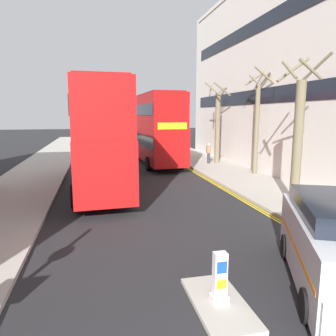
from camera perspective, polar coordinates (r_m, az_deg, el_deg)
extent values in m
cube|color=#ADA89E|center=(20.50, 13.39, -1.86)|extent=(4.00, 80.00, 0.14)
cube|color=#ADA89E|center=(18.88, -24.90, -3.49)|extent=(4.00, 80.00, 0.14)
cube|color=yellow|center=(17.87, 10.14, -3.64)|extent=(0.10, 56.00, 0.01)
cube|color=yellow|center=(17.81, 9.66, -3.68)|extent=(0.10, 56.00, 0.01)
cube|color=#ADA89E|center=(7.50, 9.13, -22.85)|extent=(1.10, 2.20, 0.10)
cube|color=silver|center=(7.43, 9.16, -22.00)|extent=(0.36, 0.28, 0.16)
cube|color=white|center=(7.16, 9.28, -18.21)|extent=(0.28, 0.20, 0.95)
cube|color=blue|center=(6.99, 9.66, -17.21)|extent=(0.22, 0.01, 0.26)
cube|color=yellow|center=(7.16, 9.57, -19.93)|extent=(0.22, 0.01, 0.20)
cube|color=red|center=(17.60, -12.40, 1.83)|extent=(2.98, 10.90, 2.60)
cube|color=red|center=(17.44, -12.71, 10.16)|extent=(2.92, 10.68, 2.50)
cube|color=black|center=(17.56, -12.44, 2.80)|extent=(2.99, 10.47, 0.84)
cube|color=black|center=(17.44, -12.72, 10.48)|extent=(2.98, 10.26, 0.80)
cube|color=yellow|center=(22.83, -13.29, 7.45)|extent=(2.00, 0.15, 0.44)
cube|color=maroon|center=(17.51, -12.87, 14.41)|extent=(2.69, 9.81, 0.10)
cylinder|color=black|center=(21.07, -16.18, -0.43)|extent=(0.35, 1.05, 1.04)
cylinder|color=black|center=(21.17, -9.40, -0.13)|extent=(0.35, 1.05, 1.04)
cylinder|color=black|center=(14.52, -16.45, -4.90)|extent=(0.35, 1.05, 1.04)
cylinder|color=black|center=(14.67, -6.62, -4.41)|extent=(0.35, 1.05, 1.04)
cube|color=#B20F0F|center=(26.41, -2.38, 4.59)|extent=(2.89, 10.88, 2.60)
cube|color=#B20F0F|center=(26.31, -2.41, 10.13)|extent=(2.83, 10.67, 2.50)
cube|color=black|center=(26.39, -2.38, 5.24)|extent=(2.91, 10.45, 0.84)
cube|color=black|center=(26.31, -2.42, 10.35)|extent=(2.89, 10.24, 0.80)
cube|color=yellow|center=(21.11, 0.79, 7.54)|extent=(2.00, 0.13, 0.44)
cube|color=maroon|center=(26.36, -2.44, 12.95)|extent=(2.60, 9.80, 0.10)
cylinder|color=black|center=(23.66, 2.37, 1.02)|extent=(0.34, 1.05, 1.04)
cylinder|color=black|center=(23.05, -3.58, 0.78)|extent=(0.34, 1.05, 1.04)
cylinder|color=black|center=(30.06, -1.42, 2.87)|extent=(0.34, 1.05, 1.04)
cylinder|color=black|center=(29.59, -6.14, 2.70)|extent=(0.34, 1.05, 1.04)
cylinder|color=black|center=(7.34, 23.70, -21.72)|extent=(0.49, 0.71, 0.68)
cylinder|color=black|center=(9.91, 20.41, -13.06)|extent=(0.49, 0.71, 0.68)
cylinder|color=#2D2D38|center=(25.81, 7.29, 1.77)|extent=(0.22, 0.22, 0.85)
cube|color=#8C6647|center=(25.73, 7.32, 3.33)|extent=(0.34, 0.22, 0.56)
sphere|color=beige|center=(25.69, 7.34, 4.19)|extent=(0.20, 0.20, 0.20)
cylinder|color=#6B6047|center=(26.08, 8.86, 6.76)|extent=(0.40, 0.40, 5.33)
cylinder|color=#6B6047|center=(26.36, 9.90, 13.27)|extent=(0.31, 0.99, 0.74)
cylinder|color=#6B6047|center=(26.56, 9.14, 13.26)|extent=(0.92, 0.56, 0.73)
cylinder|color=#6B6047|center=(26.17, 7.63, 13.60)|extent=(0.67, 1.22, 0.96)
cylinder|color=#6B6047|center=(25.53, 7.97, 13.90)|extent=(0.89, 1.40, 1.14)
cylinder|color=#6B6047|center=(25.48, 9.71, 13.78)|extent=(1.45, 0.18, 1.06)
cylinder|color=#6B6047|center=(14.71, 22.20, 3.98)|extent=(0.41, 0.41, 5.31)
cylinder|color=#6B6047|center=(15.34, 24.95, 15.95)|extent=(0.46, 1.54, 1.14)
cylinder|color=#6B6047|center=(15.38, 21.49, 16.06)|extent=(1.48, 0.18, 1.09)
cylinder|color=#6B6047|center=(14.48, 20.96, 16.14)|extent=(0.21, 1.21, 0.89)
cylinder|color=#6B6047|center=(14.33, 24.23, 15.86)|extent=(1.10, 0.12, 0.82)
cylinder|color=#6B6047|center=(39.29, 1.20, 7.54)|extent=(0.43, 0.43, 4.97)
cylinder|color=#6B6047|center=(39.28, 2.12, 11.77)|extent=(0.45, 1.24, 0.93)
cylinder|color=#6B6047|center=(39.74, 1.30, 11.60)|extent=(0.94, 0.45, 0.72)
cylinder|color=#6B6047|center=(39.55, 0.14, 11.93)|extent=(0.96, 1.39, 1.16)
cylinder|color=#6B6047|center=(38.95, 0.56, 11.75)|extent=(0.59, 1.11, 0.87)
cylinder|color=#6B6047|center=(38.67, 1.91, 11.99)|extent=(1.53, 0.71, 1.17)
cylinder|color=#6B6047|center=(21.76, 15.58, 6.62)|extent=(0.31, 0.31, 5.82)
cylinder|color=#6B6047|center=(22.12, 17.07, 15.05)|extent=(0.21, 1.04, 0.77)
cylinder|color=#6B6047|center=(22.55, 15.58, 15.38)|extent=(1.43, 0.50, 1.06)
cylinder|color=#6B6047|center=(21.59, 15.12, 15.12)|extent=(0.29, 0.87, 0.65)
cylinder|color=#6B6047|center=(21.27, 16.92, 15.66)|extent=(1.41, 0.13, 1.04)
cube|color=silver|center=(25.95, 26.20, 14.99)|extent=(10.00, 28.00, 13.83)
cube|color=black|center=(23.78, 16.46, 23.62)|extent=(0.04, 24.64, 1.00)
cube|color=black|center=(23.06, 15.89, 12.24)|extent=(0.04, 24.64, 1.00)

